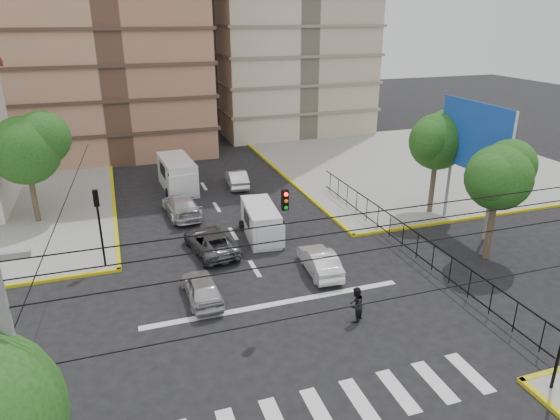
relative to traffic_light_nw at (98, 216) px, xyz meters
name	(u,v)px	position (x,y,z in m)	size (l,w,h in m)	color
ground	(284,317)	(7.80, -7.80, -3.11)	(160.00, 160.00, 0.00)	black
sidewalk_ne	(415,164)	(27.80, 12.20, -3.04)	(26.00, 26.00, 0.15)	gray
crosswalk_stripes	(340,406)	(7.80, -13.80, -3.11)	(12.00, 2.40, 0.01)	silver
stop_line	(276,304)	(7.80, -6.60, -3.11)	(13.00, 0.40, 0.01)	silver
park_fence	(402,249)	(16.80, -3.30, -3.11)	(0.10, 22.50, 1.66)	black
billboard	(475,139)	(22.25, -1.80, 2.89)	(0.36, 6.20, 8.10)	slate
tree_park_a	(500,175)	(20.88, -5.79, 1.90)	(4.41, 3.60, 6.83)	#473828
tree_park_c	(439,139)	(21.89, 1.21, 2.22)	(4.65, 3.80, 7.25)	#473828
tree_tudor	(26,147)	(-4.10, 8.21, 2.11)	(5.39, 4.40, 7.43)	#473828
traffic_light_nw	(98,216)	(0.00, 0.00, 0.00)	(0.28, 0.22, 4.40)	black
traffic_light_hanging	(302,215)	(7.80, -9.84, 2.79)	(18.00, 9.12, 0.92)	black
van_right_lane	(262,223)	(9.36, 0.95, -2.12)	(2.21, 4.71, 2.05)	silver
van_left_lane	(178,176)	(5.72, 11.86, -1.88)	(2.54, 5.73, 2.53)	silver
car_silver_front_left	(202,288)	(4.48, -5.07, -2.45)	(1.57, 3.90, 1.33)	silver
car_white_front_right	(320,261)	(11.03, -4.32, -2.45)	(1.41, 4.05, 1.33)	white
car_grey_mid_left	(211,242)	(5.95, 0.04, -2.44)	(2.22, 4.82, 1.34)	#515257
car_silver_rear_left	(181,206)	(5.15, 6.36, -2.37)	(2.08, 5.12, 1.49)	silver
car_darkgrey_mid_right	(257,201)	(10.49, 5.80, -2.48)	(1.50, 3.74, 1.27)	#272729
car_white_rear_right	(237,178)	(10.36, 11.33, -2.43)	(1.44, 4.13, 1.36)	white
pedestrian_crosswalk	(356,305)	(10.76, -9.12, -2.26)	(0.83, 0.65, 1.71)	black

